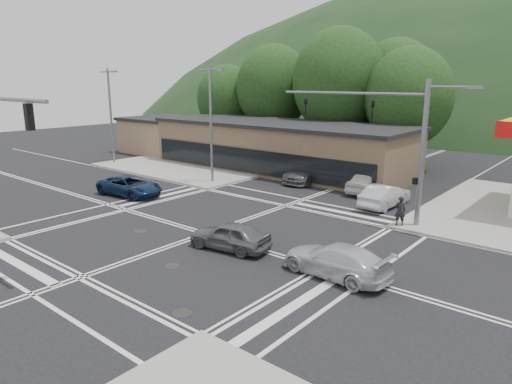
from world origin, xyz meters
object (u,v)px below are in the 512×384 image
Objects in this scene: car_queue_a at (385,196)px; car_queue_b at (369,181)px; car_blue_west at (130,186)px; car_northbound at (309,172)px; car_grey_center at (230,236)px; pedestrian at (400,211)px; car_silver_east at (336,260)px.

car_queue_b reaches higher than car_queue_a.
car_northbound is at bearing -37.26° from car_blue_west.
car_northbound is at bearing -20.35° from car_queue_a.
car_blue_west is 13.04m from car_grey_center.
car_blue_west is at bearing -113.70° from car_grey_center.
car_blue_west is 1.05× the size of car_queue_b.
car_blue_west is at bearing 31.79° from car_queue_a.
car_northbound is at bearing -6.06° from car_queue_b.
car_queue_b is at bearing -3.40° from car_northbound.
car_queue_b is at bearing -53.10° from car_blue_west.
pedestrian reaches higher than car_grey_center.
car_queue_b is (12.56, 11.60, 0.12)m from car_blue_west.
car_blue_west reaches higher than car_silver_east.
car_silver_east is (18.09, -2.70, -0.01)m from car_blue_west.
car_northbound reaches higher than car_blue_west.
car_queue_b is (-5.52, 14.30, 0.13)m from car_silver_east.
car_queue_b is (-2.55, 2.94, 0.08)m from car_queue_a.
car_queue_a is 3.90m from car_queue_b.
car_queue_a is 0.93× the size of car_queue_b.
car_blue_west is 1.24× the size of car_grey_center.
car_silver_east is 11.74m from car_queue_a.
car_northbound is (-5.30, 0.29, -0.02)m from car_queue_b.
car_queue_a is 8.49m from car_northbound.
car_grey_center is at bearing -70.80° from car_northbound.
car_blue_west is 17.10m from car_queue_b.
car_queue_a is 2.71× the size of pedestrian.
car_grey_center is at bearing 24.76° from pedestrian.
pedestrian is at bearing -33.64° from car_northbound.
car_blue_west is 1.12× the size of car_queue_a.
car_queue_b is 8.22m from pedestrian.
car_queue_a reaches higher than car_silver_east.
car_blue_west is at bearing -95.74° from car_silver_east.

